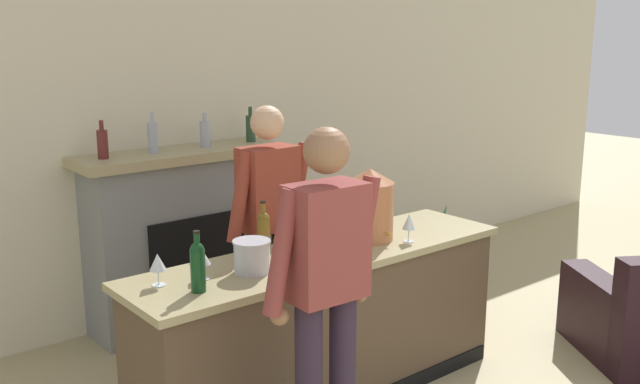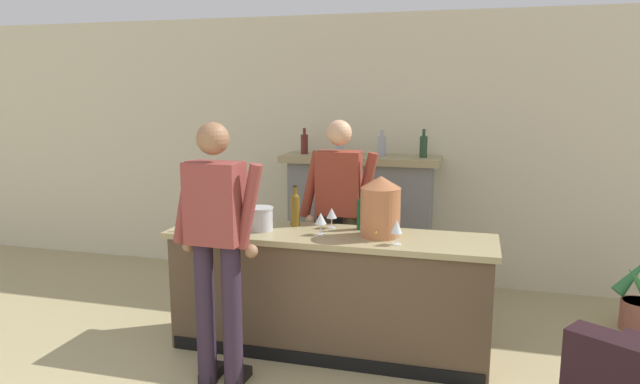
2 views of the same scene
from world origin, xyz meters
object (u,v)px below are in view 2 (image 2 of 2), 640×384
Objects in this scene: wine_glass_front_right at (332,214)px; ice_bucket_steel at (260,219)px; potted_plant_corner at (640,302)px; wine_bottle_merlot_tall at (362,212)px; wine_bottle_rose_blush at (212,211)px; wine_glass_mid_counter at (210,208)px; person_bartender at (338,214)px; fireplace_stone at (360,219)px; wine_glass_near_bucket at (397,227)px; wine_bottle_cabernet_heavy at (295,208)px; person_customer at (217,244)px; copper_dispenser at (380,206)px; wine_glass_front_left at (321,219)px; wine_glass_by_dispenser at (233,212)px.

ice_bucket_steel is at bearing -157.21° from wine_glass_front_right.
wine_bottle_merlot_tall is (-2.21, -0.86, 0.82)m from potted_plant_corner.
wine_bottle_rose_blush reaches higher than wine_glass_mid_counter.
wine_bottle_merlot_tall is at bearing -49.44° from person_bartender.
ice_bucket_steel is (-0.46, -1.62, 0.34)m from fireplace_stone.
wine_glass_near_bucket is at bearing -71.00° from fireplace_stone.
wine_glass_front_right is (-0.55, 0.35, -0.01)m from wine_glass_near_bucket.
person_bartender is 10.30× the size of wine_glass_mid_counter.
ice_bucket_steel is 1.30× the size of wine_glass_front_right.
wine_bottle_cabernet_heavy is 1.84× the size of wine_glass_near_bucket.
potted_plant_corner is 0.35× the size of person_customer.
potted_plant_corner is at bearing 26.92° from copper_dispenser.
wine_bottle_rose_blush is (-0.86, -0.60, 0.10)m from person_bartender.
wine_glass_near_bucket is at bearing -21.71° from wine_bottle_cabernet_heavy.
wine_bottle_rose_blush is 1.90× the size of wine_glass_front_left.
fireplace_stone reaches higher than wine_glass_front_right.
wine_glass_mid_counter is at bearing -174.39° from wine_bottle_cabernet_heavy.
ice_bucket_steel is (-0.92, -0.06, -0.14)m from copper_dispenser.
ice_bucket_steel reaches higher than wine_glass_by_dispenser.
wine_glass_near_bucket is at bearing -49.31° from person_bartender.
ice_bucket_steel is (-2.95, -1.09, 0.78)m from potted_plant_corner.
wine_bottle_rose_blush is 1.78× the size of wine_glass_near_bucket.
copper_dispenser is 2.54× the size of wine_glass_near_bucket.
wine_glass_front_left is (-0.43, -0.07, -0.11)m from copper_dispenser.
copper_dispenser is 2.18× the size of ice_bucket_steel.
wine_glass_front_right is (0.05, -1.41, 0.36)m from fireplace_stone.
ice_bucket_steel is at bearing -15.45° from wine_glass_by_dispenser.
ice_bucket_steel is at bearing -137.09° from wine_bottle_cabernet_heavy.
wine_bottle_rose_blush is (-1.28, -0.13, -0.08)m from copper_dispenser.
copper_dispenser is at bearing -73.67° from fireplace_stone.
copper_dispenser is 0.26m from wine_glass_near_bucket.
wine_bottle_merlot_tall reaches higher than ice_bucket_steel.
fireplace_stone is 9.87× the size of wine_glass_front_left.
ice_bucket_steel reaches higher than wine_glass_near_bucket.
copper_dispenser is 1.38× the size of wine_bottle_cabernet_heavy.
wine_bottle_rose_blush reaches higher than ice_bucket_steel.
wine_glass_by_dispenser is at bearing -170.60° from wine_bottle_merlot_tall.
person_bartender is at bearing 130.56° from wine_bottle_merlot_tall.
potted_plant_corner is 3.65m from wine_glass_mid_counter.
wine_glass_front_right is at bearing 83.01° from wine_glass_front_left.
wine_glass_near_bucket is at bearing -12.41° from wine_glass_front_left.
person_customer is 1.22m from copper_dispenser.
potted_plant_corner is 2.63m from person_bartender.
wine_glass_near_bucket is (1.32, -0.21, 0.01)m from wine_glass_by_dispenser.
wine_glass_front_right is (0.51, 0.21, 0.02)m from ice_bucket_steel.
wine_glass_near_bucket is at bearing -32.32° from wine_glass_front_right.
wine_glass_mid_counter is at bearing -157.65° from person_bartender.
wine_glass_mid_counter is (-0.70, -0.07, -0.02)m from wine_bottle_cabernet_heavy.
wine_glass_front_right reaches higher than potted_plant_corner.
wine_glass_by_dispenser is 0.98× the size of wine_glass_front_right.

